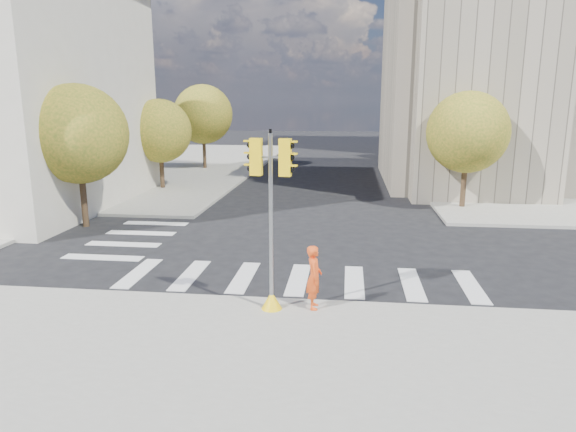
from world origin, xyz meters
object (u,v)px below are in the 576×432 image
object	(u,v)px
photographer	(314,277)
traffic_signal	(271,235)
lamp_far	(427,113)
lamp_near	(462,119)

from	to	relation	value
photographer	traffic_signal	bearing A→B (deg)	95.86
lamp_far	traffic_signal	size ratio (longest dim) A/B	1.68
lamp_near	lamp_far	distance (m)	14.00
traffic_signal	photographer	bearing A→B (deg)	15.06
traffic_signal	photographer	xyz separation A→B (m)	(1.13, 0.20, -1.18)
traffic_signal	photographer	distance (m)	1.64
lamp_near	photographer	size ratio (longest dim) A/B	4.61
lamp_near	traffic_signal	xyz separation A→B (m)	(-8.55, -18.80, -2.37)
lamp_far	photographer	xyz separation A→B (m)	(-7.42, -32.60, -3.55)
lamp_near	photographer	bearing A→B (deg)	-111.75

